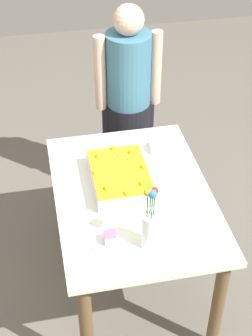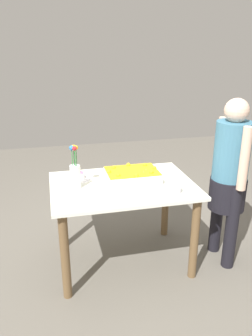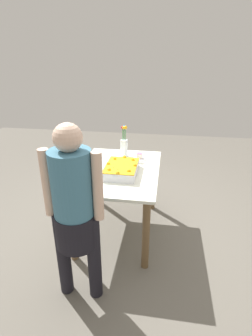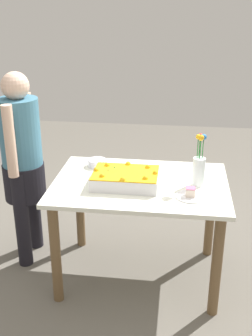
% 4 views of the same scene
% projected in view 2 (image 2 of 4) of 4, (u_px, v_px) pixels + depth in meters
% --- Properties ---
extents(ground_plane, '(8.00, 8.00, 0.00)m').
position_uv_depth(ground_plane, '(123.00, 260.00, 3.05)').
color(ground_plane, '#656057').
extents(dining_table, '(1.21, 0.86, 0.77)m').
position_uv_depth(dining_table, '(123.00, 199.00, 2.83)').
color(dining_table, white).
rests_on(dining_table, ground_plane).
extents(sheet_cake, '(0.45, 0.32, 0.12)m').
position_uv_depth(sheet_cake, '(132.00, 175.00, 2.84)').
color(sheet_cake, white).
rests_on(sheet_cake, dining_table).
extents(serving_plate_with_slice, '(0.19, 0.19, 0.07)m').
position_uv_depth(serving_plate_with_slice, '(80.00, 177.00, 2.88)').
color(serving_plate_with_slice, white).
rests_on(serving_plate_with_slice, dining_table).
extents(cake_knife, '(0.04, 0.22, 0.00)m').
position_uv_depth(cake_knife, '(91.00, 198.00, 2.52)').
color(cake_knife, silver).
rests_on(cake_knife, dining_table).
extents(flower_vase, '(0.08, 0.08, 0.37)m').
position_uv_depth(flower_vase, '(75.00, 173.00, 2.65)').
color(flower_vase, white).
rests_on(flower_vase, dining_table).
extents(fruit_bowl, '(0.14, 0.14, 0.05)m').
position_uv_depth(fruit_bowl, '(173.00, 189.00, 2.62)').
color(fruit_bowl, silver).
rests_on(fruit_bowl, dining_table).
extents(person_standing, '(0.31, 0.45, 1.49)m').
position_uv_depth(person_standing, '(229.00, 173.00, 2.81)').
color(person_standing, black).
rests_on(person_standing, ground_plane).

